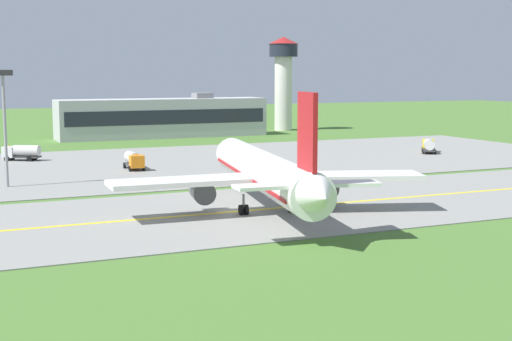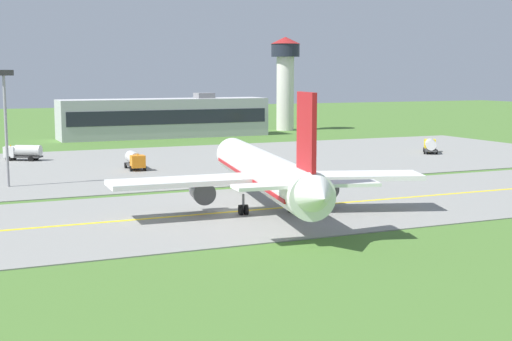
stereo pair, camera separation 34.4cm
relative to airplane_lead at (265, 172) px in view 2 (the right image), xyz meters
The scene contains 11 objects.
ground_plane 5.24m from the airplane_lead, 166.16° to the left, with size 500.00×500.00×0.00m, color #47702D.
taxiway_strip 5.20m from the airplane_lead, 166.16° to the left, with size 240.00×28.00×0.10m, color gray.
apron_pad 43.51m from the airplane_lead, 80.87° to the left, with size 140.00×52.00×0.10m, color gray.
taxiway_centreline 5.16m from the airplane_lead, 166.16° to the left, with size 220.00×0.60×0.01m, color yellow.
airplane_lead is the anchor object (origin of this frame).
service_truck_fuel 59.28m from the airplane_lead, 107.68° to the left, with size 6.22×4.77×2.65m.
service_truck_catering 63.53m from the airplane_lead, 37.47° to the left, with size 5.08×6.11×2.65m.
service_truck_pushback 38.32m from the airplane_lead, 95.96° to the left, with size 2.58×6.09×2.65m.
terminal_building 92.62m from the airplane_lead, 79.60° to the left, with size 47.36×9.31×9.91m.
control_tower 111.44m from the airplane_lead, 62.81° to the left, with size 7.60×7.60×23.54m.
apron_light_mast 36.39m from the airplane_lead, 129.36° to the left, with size 2.40×0.50×14.70m.
Camera 2 is at (-27.61, -68.09, 14.13)m, focal length 50.85 mm.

